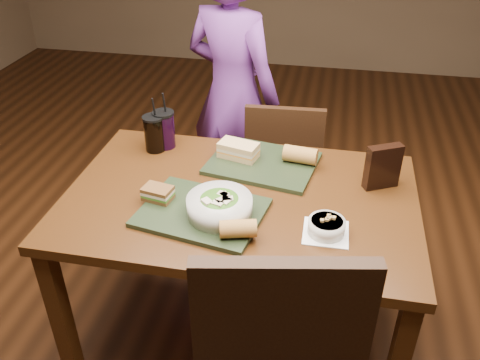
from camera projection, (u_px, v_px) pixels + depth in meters
name	position (u px, v px, depth m)	size (l,w,h in m)	color
ground	(240.00, 333.00, 2.29)	(6.00, 6.00, 0.00)	#381C0B
dining_table	(240.00, 215.00, 1.93)	(1.30, 0.85, 0.75)	#3F220C
chair_far	(284.00, 169.00, 2.57)	(0.39, 0.39, 0.85)	black
diner	(233.00, 94.00, 2.68)	(0.55, 0.36, 1.50)	#642C79
tray_near	(202.00, 213.00, 1.78)	(0.42, 0.32, 0.02)	black
tray_far	(263.00, 163.00, 2.07)	(0.42, 0.32, 0.02)	black
salad_bowl	(220.00, 205.00, 1.74)	(0.23, 0.23, 0.07)	silver
soup_bowl	(326.00, 226.00, 1.68)	(0.15, 0.15, 0.06)	white
sandwich_near	(158.00, 193.00, 1.82)	(0.11, 0.09, 0.05)	#593819
sandwich_far	(238.00, 150.00, 2.08)	(0.17, 0.12, 0.06)	tan
baguette_near	(238.00, 229.00, 1.64)	(0.06, 0.06, 0.12)	#AD7533
baguette_far	(300.00, 155.00, 2.04)	(0.07, 0.07, 0.13)	#AD7533
cup_cola	(154.00, 133.00, 2.14)	(0.09, 0.09, 0.24)	black
cup_berry	(164.00, 129.00, 2.16)	(0.09, 0.09, 0.25)	black
chip_bag	(383.00, 167.00, 1.89)	(0.13, 0.04, 0.17)	black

